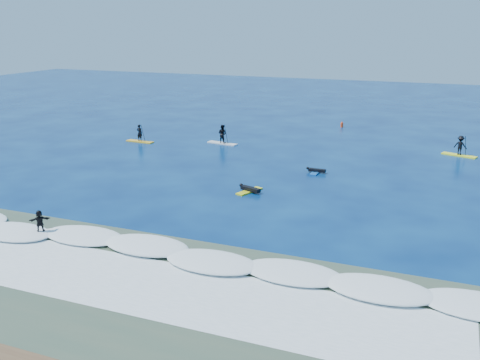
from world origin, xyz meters
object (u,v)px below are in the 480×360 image
at_px(marker_buoy, 342,124).
at_px(sup_paddler_left, 140,136).
at_px(sup_paddler_center, 222,136).
at_px(sup_paddler_right, 460,147).
at_px(prone_paddler_far, 316,171).
at_px(wave_surfer, 40,223).
at_px(prone_paddler_near, 249,190).

bearing_deg(marker_buoy, sup_paddler_left, -138.43).
bearing_deg(sup_paddler_left, sup_paddler_center, 19.75).
distance_m(sup_paddler_right, prone_paddler_far, 14.65).
xyz_separation_m(sup_paddler_left, marker_buoy, (17.08, 15.15, -0.32)).
bearing_deg(marker_buoy, sup_paddler_center, -125.36).
bearing_deg(marker_buoy, wave_surfer, -103.49).
relative_size(prone_paddler_near, wave_surfer, 1.38).
height_order(sup_paddler_left, sup_paddler_center, sup_paddler_center).
xyz_separation_m(sup_paddler_right, wave_surfer, (-21.58, -28.57, -0.05)).
xyz_separation_m(sup_paddler_right, marker_buoy, (-12.43, 9.55, -0.50)).
height_order(sup_paddler_right, prone_paddler_near, sup_paddler_right).
relative_size(sup_paddler_left, prone_paddler_far, 1.49).
relative_size(wave_surfer, marker_buoy, 2.30).
xyz_separation_m(sup_paddler_center, prone_paddler_far, (11.08, -6.87, -0.68)).
xyz_separation_m(sup_paddler_left, prone_paddler_near, (15.90, -11.19, -0.47)).
xyz_separation_m(sup_paddler_right, prone_paddler_near, (-13.62, -16.79, -0.66)).
bearing_deg(wave_surfer, prone_paddler_far, 14.88).
relative_size(sup_paddler_left, sup_paddler_center, 0.91).
relative_size(sup_paddler_center, sup_paddler_right, 1.04).
relative_size(sup_paddler_right, prone_paddler_near, 1.33).
bearing_deg(wave_surfer, sup_paddler_right, 8.93).
height_order(sup_paddler_right, marker_buoy, sup_paddler_right).
distance_m(prone_paddler_far, marker_buoy, 19.84).
distance_m(sup_paddler_right, prone_paddler_near, 21.63).
bearing_deg(sup_paddler_center, sup_paddler_right, 18.32).
bearing_deg(sup_paddler_right, prone_paddler_far, -116.99).
xyz_separation_m(prone_paddler_far, wave_surfer, (-11.09, -18.37, 0.63)).
bearing_deg(sup_paddler_left, prone_paddler_far, -9.79).
height_order(sup_paddler_left, prone_paddler_far, sup_paddler_left).
bearing_deg(wave_surfer, marker_buoy, 32.50).
bearing_deg(sup_paddler_right, sup_paddler_left, -150.43).
xyz_separation_m(sup_paddler_right, prone_paddler_far, (-10.49, -10.20, -0.68)).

